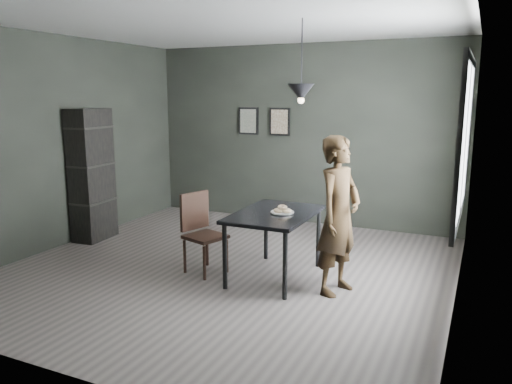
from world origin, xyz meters
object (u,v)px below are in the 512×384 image
at_px(cafe_table, 275,219).
at_px(wood_chair, 200,227).
at_px(shelf_unit, 92,175).
at_px(white_plate, 282,213).
at_px(pendant_lamp, 301,92).
at_px(woman, 339,216).

height_order(cafe_table, wood_chair, wood_chair).
bearing_deg(cafe_table, shelf_unit, 173.32).
bearing_deg(white_plate, wood_chair, -170.03).
relative_size(wood_chair, pendant_lamp, 1.07).
height_order(wood_chair, pendant_lamp, pendant_lamp).
xyz_separation_m(cafe_table, shelf_unit, (-2.92, 0.34, 0.25)).
bearing_deg(wood_chair, woman, 20.34).
relative_size(woman, wood_chair, 1.77).
bearing_deg(shelf_unit, woman, -11.77).
height_order(cafe_table, shelf_unit, shelf_unit).
bearing_deg(shelf_unit, wood_chair, -18.69).
height_order(wood_chair, shelf_unit, shelf_unit).
bearing_deg(wood_chair, white_plate, 28.21).
bearing_deg(pendant_lamp, wood_chair, -166.08).
xyz_separation_m(woman, shelf_unit, (-3.67, 0.46, 0.10)).
relative_size(cafe_table, white_plate, 5.22).
bearing_deg(pendant_lamp, cafe_table, -158.20).
bearing_deg(cafe_table, woman, -8.62).
bearing_deg(shelf_unit, cafe_table, -11.37).
bearing_deg(white_plate, woman, -9.26).
relative_size(wood_chair, shelf_unit, 0.50).
xyz_separation_m(cafe_table, white_plate, (0.09, -0.01, 0.08)).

